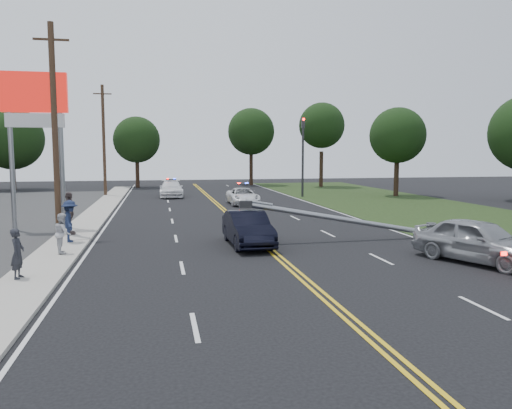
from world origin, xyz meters
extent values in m
plane|color=black|center=(0.00, 0.00, 0.00)|extent=(120.00, 120.00, 0.00)
cube|color=#A7A297|center=(-8.40, 10.00, 0.06)|extent=(1.80, 70.00, 0.12)
cube|color=black|center=(13.50, 10.00, 0.01)|extent=(12.00, 80.00, 0.01)
cube|color=gold|center=(0.00, 10.00, 0.01)|extent=(0.36, 80.00, 0.00)
cylinder|color=gray|center=(-11.70, 14.00, 3.50)|extent=(0.24, 0.24, 7.00)
cylinder|color=gray|center=(-9.30, 14.00, 3.50)|extent=(0.24, 0.24, 7.00)
cube|color=red|center=(-10.50, 14.00, 7.00)|extent=(3.20, 0.35, 2.00)
cube|color=white|center=(-10.50, 14.00, 5.60)|extent=(2.80, 0.30, 0.70)
cylinder|color=#2D2D30|center=(8.30, 30.00, 3.50)|extent=(0.20, 0.20, 7.00)
cube|color=#2D2D30|center=(8.30, 30.00, 6.60)|extent=(0.28, 0.28, 0.90)
sphere|color=#FF0C07|center=(8.30, 29.84, 6.90)|extent=(0.22, 0.22, 0.22)
cylinder|color=#2D2D30|center=(8.10, 8.00, 0.35)|extent=(0.44, 0.44, 0.70)
cylinder|color=gray|center=(3.67, 8.00, 0.98)|extent=(8.90, 0.24, 1.80)
cube|color=#2D2D30|center=(-0.76, 8.00, 1.76)|extent=(0.55, 0.32, 0.30)
cylinder|color=#382619|center=(-9.20, 12.00, 5.00)|extent=(0.28, 0.28, 10.00)
cube|color=#382619|center=(-9.20, 12.00, 9.20)|extent=(1.60, 0.10, 0.10)
cylinder|color=#382619|center=(-9.20, 34.00, 5.00)|extent=(0.28, 0.28, 10.00)
cube|color=#382619|center=(-9.20, 34.00, 9.20)|extent=(1.60, 0.10, 0.10)
cylinder|color=black|center=(-19.60, 44.04, 1.58)|extent=(0.44, 0.44, 3.17)
sphere|color=black|center=(-19.60, 44.04, 5.46)|extent=(6.61, 6.61, 6.61)
cylinder|color=black|center=(-6.75, 45.12, 1.57)|extent=(0.44, 0.44, 3.14)
sphere|color=black|center=(-6.75, 45.12, 5.41)|extent=(5.21, 5.21, 5.21)
cylinder|color=black|center=(6.70, 46.63, 1.88)|extent=(0.44, 0.44, 3.77)
sphere|color=black|center=(6.70, 46.63, 6.49)|extent=(5.62, 5.62, 5.62)
cylinder|color=black|center=(14.09, 42.06, 2.05)|extent=(0.44, 0.44, 4.10)
sphere|color=black|center=(14.09, 42.06, 7.05)|extent=(5.22, 5.22, 5.22)
cylinder|color=black|center=(16.90, 29.01, 1.60)|extent=(0.44, 0.44, 3.21)
sphere|color=black|center=(16.90, 29.01, 5.52)|extent=(5.03, 5.03, 5.03)
imported|color=black|center=(-0.72, 7.69, 0.74)|extent=(1.69, 4.52, 1.47)
imported|color=#919398|center=(6.88, 2.78, 0.81)|extent=(3.64, 5.11, 1.62)
imported|color=white|center=(1.91, 24.44, 0.64)|extent=(2.13, 4.59, 1.27)
imported|color=white|center=(-3.32, 32.12, 0.73)|extent=(2.09, 5.03, 1.45)
imported|color=#24262C|center=(-8.76, 3.09, 0.90)|extent=(0.42, 0.60, 1.56)
imported|color=silver|center=(-8.11, 6.91, 0.90)|extent=(0.74, 0.86, 1.56)
imported|color=#1B2544|center=(-8.25, 9.40, 1.03)|extent=(0.85, 1.27, 1.82)
imported|color=#504240|center=(-8.61, 11.47, 1.13)|extent=(0.78, 1.27, 2.02)
camera|label=1|loc=(-4.46, -13.15, 4.00)|focal=35.00mm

